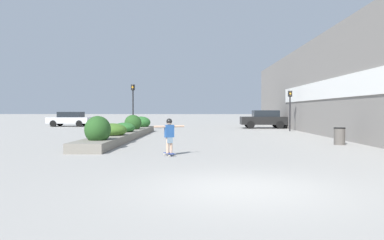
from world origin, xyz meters
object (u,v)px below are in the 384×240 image
object	(u,v)px
traffic_light_left	(133,99)
car_leftmost	(70,119)
traffic_light_right	(290,103)
car_center_left	(264,119)
trash_bin	(339,136)
car_center_right	(373,119)
skateboarder	(169,132)
skateboard	(169,154)

from	to	relation	value
traffic_light_left	car_leftmost	bearing A→B (deg)	135.10
traffic_light_right	car_center_left	bearing A→B (deg)	103.97
trash_bin	car_center_right	xyz separation A→B (m)	(9.95, 18.37, 0.41)
skateboarder	car_center_right	distance (m)	28.78
skateboarder	skateboard	bearing A→B (deg)	-103.47
car_center_left	traffic_light_right	xyz separation A→B (m)	(1.18, -4.73, 1.31)
skateboarder	car_center_left	size ratio (longest dim) A/B	0.30
skateboard	traffic_light_right	bearing A→B (deg)	35.40
trash_bin	car_leftmost	bearing A→B (deg)	135.13
skateboarder	traffic_light_left	bearing A→B (deg)	77.05
trash_bin	car_center_left	world-z (taller)	car_center_left
car_center_left	traffic_light_right	size ratio (longest dim) A/B	1.32
skateboard	traffic_light_left	world-z (taller)	traffic_light_left
skateboarder	car_center_right	world-z (taller)	car_center_right
skateboarder	car_leftmost	world-z (taller)	car_leftmost
car_leftmost	traffic_light_left	world-z (taller)	traffic_light_left
car_leftmost	traffic_light_right	distance (m)	21.69
car_leftmost	car_center_right	world-z (taller)	car_center_right
traffic_light_right	car_leftmost	bearing A→B (deg)	157.96
skateboard	car_center_left	world-z (taller)	car_center_left
trash_bin	traffic_light_left	world-z (taller)	traffic_light_left
car_center_left	traffic_light_left	size ratio (longest dim) A/B	1.13
trash_bin	traffic_light_left	xyz separation A→B (m)	(-11.88, 11.82, 2.07)
car_center_right	trash_bin	bearing A→B (deg)	-28.45
car_center_right	traffic_light_left	bearing A→B (deg)	-73.29
skateboard	trash_bin	distance (m)	8.84
traffic_light_right	skateboard	bearing A→B (deg)	-117.09
skateboard	car_center_left	xyz separation A→B (m)	(6.91, 20.54, 0.78)
skateboard	skateboarder	world-z (taller)	skateboarder
car_center_right	traffic_light_right	bearing A→B (deg)	-53.96
skateboard	trash_bin	size ratio (longest dim) A/B	0.82
skateboarder	car_leftmost	size ratio (longest dim) A/B	0.30
car_center_left	trash_bin	bearing A→B (deg)	-177.31
skateboard	traffic_light_right	size ratio (longest dim) A/B	0.21
car_leftmost	car_center_right	distance (m)	29.62
car_center_left	traffic_light_left	world-z (taller)	traffic_light_left
skateboard	trash_bin	world-z (taller)	trash_bin
car_leftmost	traffic_light_right	bearing A→B (deg)	-112.04
car_center_right	car_center_left	bearing A→B (deg)	-78.36
traffic_light_left	car_center_right	bearing A→B (deg)	16.71
skateboarder	traffic_light_left	distance (m)	16.82
car_center_left	car_center_right	distance (m)	10.93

